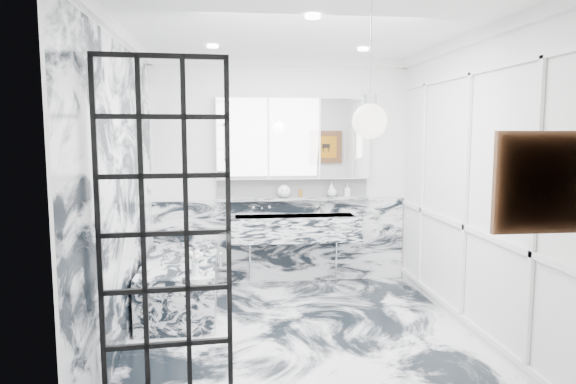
{
  "coord_description": "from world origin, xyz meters",
  "views": [
    {
      "loc": [
        -0.66,
        -4.6,
        1.91
      ],
      "look_at": [
        -0.06,
        0.5,
        1.3
      ],
      "focal_mm": 32.0,
      "sensor_mm": 36.0,
      "label": 1
    }
  ],
  "objects": [
    {
      "name": "floor",
      "position": [
        0.0,
        0.0,
        0.0
      ],
      "size": [
        3.6,
        3.6,
        0.0
      ],
      "primitive_type": "plane",
      "color": "white",
      "rests_on": "ground"
    },
    {
      "name": "ceiling",
      "position": [
        0.0,
        0.0,
        2.8
      ],
      "size": [
        3.6,
        3.6,
        0.0
      ],
      "primitive_type": "plane",
      "rotation": [
        3.14,
        0.0,
        0.0
      ],
      "color": "white",
      "rests_on": "wall_back"
    },
    {
      "name": "wall_back",
      "position": [
        0.0,
        1.8,
        1.4
      ],
      "size": [
        3.6,
        0.0,
        3.6
      ],
      "primitive_type": "plane",
      "rotation": [
        1.57,
        0.0,
        0.0
      ],
      "color": "white",
      "rests_on": "floor"
    },
    {
      "name": "wall_front",
      "position": [
        0.0,
        -1.8,
        1.4
      ],
      "size": [
        3.6,
        0.0,
        3.6
      ],
      "primitive_type": "plane",
      "rotation": [
        -1.57,
        0.0,
        0.0
      ],
      "color": "white",
      "rests_on": "floor"
    },
    {
      "name": "wall_left",
      "position": [
        -1.6,
        0.0,
        1.4
      ],
      "size": [
        0.0,
        3.6,
        3.6
      ],
      "primitive_type": "plane",
      "rotation": [
        1.57,
        0.0,
        1.57
      ],
      "color": "white",
      "rests_on": "floor"
    },
    {
      "name": "wall_right",
      "position": [
        1.6,
        0.0,
        1.4
      ],
      "size": [
        0.0,
        3.6,
        3.6
      ],
      "primitive_type": "plane",
      "rotation": [
        1.57,
        0.0,
        -1.57
      ],
      "color": "white",
      "rests_on": "floor"
    },
    {
      "name": "marble_clad_back",
      "position": [
        0.0,
        1.78,
        0.53
      ],
      "size": [
        3.18,
        0.05,
        1.05
      ],
      "primitive_type": "cube",
      "color": "white",
      "rests_on": "floor"
    },
    {
      "name": "marble_clad_left",
      "position": [
        -1.59,
        0.0,
        1.34
      ],
      "size": [
        0.02,
        3.56,
        2.68
      ],
      "primitive_type": "cube",
      "color": "white",
      "rests_on": "floor"
    },
    {
      "name": "panel_molding",
      "position": [
        1.58,
        0.0,
        1.3
      ],
      "size": [
        0.03,
        3.4,
        2.3
      ],
      "primitive_type": "cube",
      "color": "white",
      "rests_on": "floor"
    },
    {
      "name": "soap_bottle_a",
      "position": [
        0.63,
        1.71,
        1.18
      ],
      "size": [
        0.08,
        0.09,
        0.19
      ],
      "primitive_type": "imported",
      "rotation": [
        0.0,
        0.0,
        0.19
      ],
      "color": "#8C5919",
      "rests_on": "ledge"
    },
    {
      "name": "soap_bottle_b",
      "position": [
        0.84,
        1.71,
        1.17
      ],
      "size": [
        0.08,
        0.08,
        0.15
      ],
      "primitive_type": "imported",
      "rotation": [
        0.0,
        0.0,
        -0.16
      ],
      "color": "#4C4C51",
      "rests_on": "ledge"
    },
    {
      "name": "soap_bottle_c",
      "position": [
        0.64,
        1.71,
        1.17
      ],
      "size": [
        0.13,
        0.13,
        0.15
      ],
      "primitive_type": "imported",
      "rotation": [
        0.0,
        0.0,
        -0.07
      ],
      "color": "silver",
      "rests_on": "ledge"
    },
    {
      "name": "face_pot",
      "position": [
        0.03,
        1.71,
        1.17
      ],
      "size": [
        0.17,
        0.17,
        0.17
      ],
      "primitive_type": "sphere",
      "color": "white",
      "rests_on": "ledge"
    },
    {
      "name": "amber_bottle",
      "position": [
        0.24,
        1.71,
        1.14
      ],
      "size": [
        0.04,
        0.04,
        0.1
      ],
      "primitive_type": "cylinder",
      "color": "#8C5919",
      "rests_on": "ledge"
    },
    {
      "name": "flower_vase",
      "position": [
        -0.98,
        0.21,
        0.61
      ],
      "size": [
        0.07,
        0.07,
        0.12
      ],
      "primitive_type": "cylinder",
      "color": "silver",
      "rests_on": "bathtub"
    },
    {
      "name": "crittall_door",
      "position": [
        -1.1,
        -1.02,
        1.21
      ],
      "size": [
        0.88,
        0.1,
        2.41
      ],
      "primitive_type": null,
      "rotation": [
        0.0,
        0.0,
        0.06
      ],
      "color": "black",
      "rests_on": "floor"
    },
    {
      "name": "artwork",
      "position": [
        1.2,
        -1.76,
        1.61
      ],
      "size": [
        0.51,
        0.05,
        0.51
      ],
      "primitive_type": "cube",
      "color": "orange",
      "rests_on": "wall_front"
    },
    {
      "name": "pendant_light",
      "position": [
        0.25,
        -1.34,
        1.98
      ],
      "size": [
        0.23,
        0.23,
        0.23
      ],
      "primitive_type": "sphere",
      "color": "white",
      "rests_on": "ceiling"
    },
    {
      "name": "trough_sink",
      "position": [
        0.15,
        1.55,
        0.73
      ],
      "size": [
        1.6,
        0.45,
        0.3
      ],
      "primitive_type": "cube",
      "color": "silver",
      "rests_on": "wall_back"
    },
    {
      "name": "ledge",
      "position": [
        0.15,
        1.72,
        1.07
      ],
      "size": [
        1.9,
        0.14,
        0.04
      ],
      "primitive_type": "cube",
      "color": "silver",
      "rests_on": "wall_back"
    },
    {
      "name": "subway_tile",
      "position": [
        0.15,
        1.78,
        1.21
      ],
      "size": [
        1.9,
        0.03,
        0.23
      ],
      "primitive_type": "cube",
      "color": "white",
      "rests_on": "wall_back"
    },
    {
      "name": "mirror_cabinet",
      "position": [
        0.15,
        1.73,
        1.82
      ],
      "size": [
        1.9,
        0.16,
        1.0
      ],
      "primitive_type": "cube",
      "color": "white",
      "rests_on": "wall_back"
    },
    {
      "name": "sconce_left",
      "position": [
        -0.67,
        1.63,
        1.78
      ],
      "size": [
        0.07,
        0.07,
        0.4
      ],
      "primitive_type": "cylinder",
      "color": "white",
      "rests_on": "mirror_cabinet"
    },
    {
      "name": "sconce_right",
      "position": [
        0.97,
        1.63,
        1.78
      ],
      "size": [
        0.07,
        0.07,
        0.4
      ],
      "primitive_type": "cylinder",
      "color": "white",
      "rests_on": "mirror_cabinet"
    },
    {
      "name": "bathtub",
      "position": [
        -1.18,
        0.9,
        0.28
      ],
      "size": [
        0.75,
        1.65,
        0.55
      ],
      "primitive_type": "cube",
      "color": "silver",
      "rests_on": "floor"
    }
  ]
}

